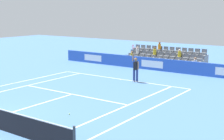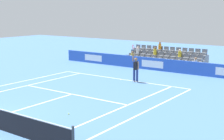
% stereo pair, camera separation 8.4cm
% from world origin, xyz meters
% --- Properties ---
extents(line_baseline, '(10.97, 0.10, 0.01)m').
position_xyz_m(line_baseline, '(0.00, -11.89, 0.00)').
color(line_baseline, white).
rests_on(line_baseline, ground).
extents(line_service, '(8.23, 0.10, 0.01)m').
position_xyz_m(line_service, '(0.00, -6.40, 0.00)').
color(line_service, white).
rests_on(line_service, ground).
extents(line_centre_service, '(0.10, 6.40, 0.01)m').
position_xyz_m(line_centre_service, '(0.00, -3.20, 0.00)').
color(line_centre_service, white).
rests_on(line_centre_service, ground).
extents(line_singles_sideline_left, '(0.10, 11.89, 0.01)m').
position_xyz_m(line_singles_sideline_left, '(4.12, -5.95, 0.00)').
color(line_singles_sideline_left, white).
rests_on(line_singles_sideline_left, ground).
extents(line_singles_sideline_right, '(0.10, 11.89, 0.01)m').
position_xyz_m(line_singles_sideline_right, '(-4.12, -5.95, 0.00)').
color(line_singles_sideline_right, white).
rests_on(line_singles_sideline_right, ground).
extents(line_doubles_sideline_left, '(0.10, 11.89, 0.01)m').
position_xyz_m(line_doubles_sideline_left, '(5.49, -5.95, 0.00)').
color(line_doubles_sideline_left, white).
rests_on(line_doubles_sideline_left, ground).
extents(line_doubles_sideline_right, '(0.10, 11.89, 0.01)m').
position_xyz_m(line_doubles_sideline_right, '(-5.49, -5.95, 0.00)').
color(line_doubles_sideline_right, white).
rests_on(line_doubles_sideline_right, ground).
extents(line_centre_mark, '(0.10, 0.20, 0.01)m').
position_xyz_m(line_centre_mark, '(0.00, -11.79, 0.00)').
color(line_centre_mark, white).
rests_on(line_centre_mark, ground).
extents(sponsor_barrier, '(19.69, 0.22, 1.06)m').
position_xyz_m(sponsor_barrier, '(0.00, -16.76, 0.53)').
color(sponsor_barrier, blue).
rests_on(sponsor_barrier, ground).
extents(tennis_player, '(0.53, 0.38, 2.85)m').
position_xyz_m(tennis_player, '(-1.33, -11.73, 0.99)').
color(tennis_player, navy).
rests_on(tennis_player, ground).
extents(stadium_stand, '(7.44, 2.85, 2.17)m').
position_xyz_m(stadium_stand, '(0.01, -19.08, 0.54)').
color(stadium_stand, gray).
rests_on(stadium_stand, ground).
extents(loose_tennis_ball, '(0.07, 0.07, 0.07)m').
position_xyz_m(loose_tennis_ball, '(-2.63, -3.30, 0.03)').
color(loose_tennis_ball, '#D1E533').
rests_on(loose_tennis_ball, ground).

